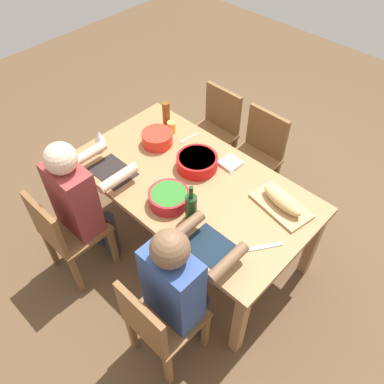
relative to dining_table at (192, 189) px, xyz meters
name	(u,v)px	position (x,y,z in m)	size (l,w,h in m)	color
ground_plane	(192,243)	(0.00, 0.00, -0.66)	(8.00, 8.00, 0.00)	brown
dining_table	(192,189)	(0.00, 0.00, 0.00)	(1.75, 0.97, 0.74)	#9E7044
chair_far_center	(257,153)	(0.00, 0.81, -0.18)	(0.40, 0.40, 0.85)	brown
chair_far_left	(215,129)	(-0.48, 0.81, -0.18)	(0.40, 0.40, 0.85)	brown
chair_near_right	(157,322)	(0.48, -0.81, -0.18)	(0.40, 0.40, 0.85)	brown
diner_near_right	(178,284)	(0.48, -0.62, 0.04)	(0.41, 0.53, 1.20)	#2D2D38
chair_near_left	(65,232)	(-0.48, -0.81, -0.18)	(0.40, 0.40, 0.85)	brown
diner_near_left	(80,198)	(-0.48, -0.62, 0.04)	(0.41, 0.53, 1.20)	#2D2D38
serving_bowl_fruit	(197,161)	(-0.07, 0.13, 0.14)	(0.30, 0.30, 0.10)	red
serving_bowl_salad	(157,138)	(-0.47, 0.11, 0.14)	(0.24, 0.24, 0.10)	red
serving_bowl_greens	(169,197)	(0.03, -0.25, 0.13)	(0.27, 0.27, 0.09)	#B21923
cutting_board	(281,206)	(0.59, 0.24, 0.09)	(0.40, 0.22, 0.02)	tan
bread_loaf	(282,200)	(0.59, 0.24, 0.15)	(0.32, 0.11, 0.09)	tan
wine_bottle	(191,207)	(0.22, -0.24, 0.19)	(0.08, 0.08, 0.29)	#193819
beer_bottle	(166,115)	(-0.58, 0.32, 0.19)	(0.06, 0.06, 0.22)	brown
wine_glass	(99,137)	(-0.74, -0.22, 0.20)	(0.08, 0.08, 0.17)	silver
fork_far_center	(237,167)	(0.14, 0.32, 0.09)	(0.02, 0.17, 0.01)	silver
cup_far_left	(172,127)	(-0.50, 0.29, 0.13)	(0.07, 0.07, 0.09)	gold
fork_far_left	(189,138)	(-0.34, 0.32, 0.09)	(0.02, 0.17, 0.01)	silver
placemat_near_right	(213,248)	(0.48, -0.32, 0.09)	(0.32, 0.23, 0.01)	#142333
placemat_near_left	(113,171)	(-0.48, -0.32, 0.09)	(0.32, 0.23, 0.01)	black
carving_knife	(265,247)	(0.70, -0.10, 0.09)	(0.23, 0.02, 0.01)	silver
napkin_stack	(230,163)	(0.08, 0.32, 0.09)	(0.14, 0.14, 0.02)	white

